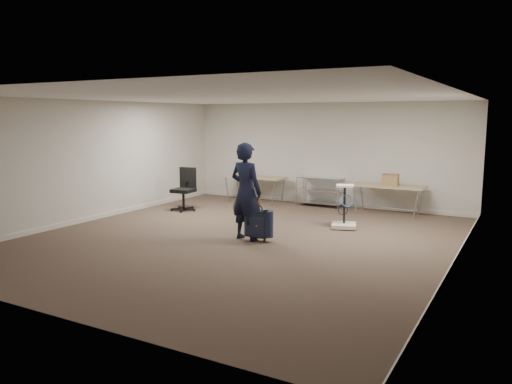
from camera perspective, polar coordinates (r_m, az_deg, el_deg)
The scene contains 10 objects.
ground at distance 10.05m, azimuth -1.67°, elevation -5.33°, with size 9.00×9.00×0.00m, color #4F3C30.
room_shell at distance 11.21m, azimuth 1.94°, elevation -3.59°, with size 8.00×9.00×9.00m.
folding_table_left at distance 14.23m, azimuth -0.14°, elevation 1.57°, with size 1.80×0.75×0.73m.
folding_table_right at distance 12.83m, azimuth 14.85°, elevation 0.51°, with size 1.80×0.75×0.73m.
wire_shelf at distance 13.68m, azimuth 7.35°, elevation 0.21°, with size 1.22×0.47×0.80m.
person at distance 9.79m, azimuth -1.15°, elevation 0.05°, with size 0.70×0.46×1.93m, color black.
suitcase at distance 9.75m, azimuth 0.31°, elevation -3.64°, with size 0.41×0.28×1.03m.
office_chair at distance 13.12m, azimuth -8.19°, elevation -0.62°, with size 0.67×0.67×1.11m.
equipment_cart at distance 11.07m, azimuth 10.04°, elevation -2.82°, with size 0.66×0.66×0.96m.
cardboard_box at distance 12.76m, azimuth 15.09°, elevation 1.36°, with size 0.39×0.29×0.29m, color #8C5E41.
Camera 1 is at (4.99, -8.38, 2.42)m, focal length 35.00 mm.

